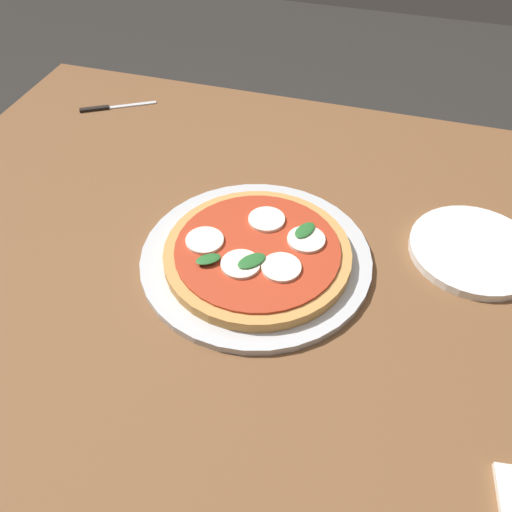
% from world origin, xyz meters
% --- Properties ---
extents(ground_plane, '(6.00, 6.00, 0.00)m').
position_xyz_m(ground_plane, '(0.00, 0.00, 0.00)').
color(ground_plane, '#2D2B28').
extents(dining_table, '(1.26, 0.98, 0.74)m').
position_xyz_m(dining_table, '(0.00, 0.00, 0.64)').
color(dining_table, brown).
rests_on(dining_table, ground_plane).
extents(serving_tray, '(0.36, 0.36, 0.01)m').
position_xyz_m(serving_tray, '(-0.01, 0.01, 0.75)').
color(serving_tray, silver).
rests_on(serving_tray, dining_table).
extents(pizza, '(0.28, 0.28, 0.03)m').
position_xyz_m(pizza, '(-0.01, 0.02, 0.77)').
color(pizza, tan).
rests_on(pizza, serving_tray).
extents(plate_white, '(0.20, 0.20, 0.01)m').
position_xyz_m(plate_white, '(-0.33, -0.10, 0.75)').
color(plate_white, white).
rests_on(plate_white, dining_table).
extents(knife, '(0.14, 0.09, 0.01)m').
position_xyz_m(knife, '(0.42, -0.33, 0.74)').
color(knife, black).
rests_on(knife, dining_table).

